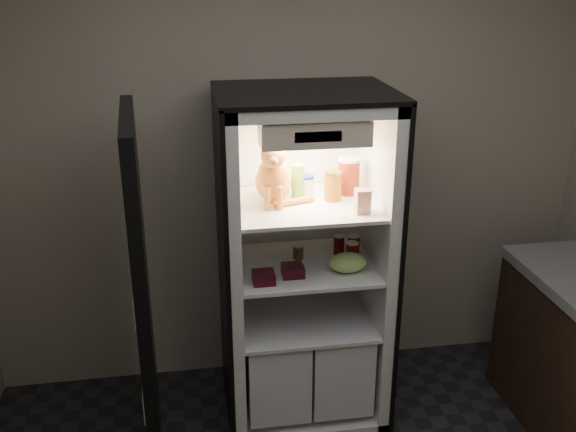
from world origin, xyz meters
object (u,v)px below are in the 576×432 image
soda_can_a (339,245)px  berry_box_right (293,270)px  pepper_jar (349,176)px  grape_bag (348,262)px  tabby_cat (274,177)px  soda_can_b (354,246)px  cream_carton (362,201)px  mayo_tub (306,185)px  condiment_jar (298,252)px  salsa_jar (333,186)px  berry_box_left (264,277)px  refrigerator (302,282)px  parmesan_shaker (298,181)px  soda_can_c (352,253)px

soda_can_a → berry_box_right: size_ratio=0.98×
pepper_jar → grape_bag: (-0.05, -0.24, -0.40)m
tabby_cat → soda_can_b: 0.62m
pepper_jar → cream_carton: bearing=-90.6°
tabby_cat → soda_can_b: size_ratio=3.06×
mayo_tub → cream_carton: (0.23, -0.30, 0.00)m
condiment_jar → salsa_jar: bearing=-15.6°
salsa_jar → berry_box_left: (-0.40, -0.21, -0.40)m
mayo_tub → berry_box_left: (-0.27, -0.30, -0.38)m
mayo_tub → pepper_jar: 0.24m
mayo_tub → berry_box_left: size_ratio=1.01×
mayo_tub → grape_bag: (0.18, -0.25, -0.36)m
tabby_cat → pepper_jar: 0.43m
salsa_jar → condiment_jar: (-0.17, 0.05, -0.39)m
refrigerator → salsa_jar: 0.60m
cream_carton → condiment_jar: (-0.28, 0.25, -0.37)m
soda_can_a → soda_can_b: (0.07, -0.04, 0.01)m
soda_can_a → berry_box_right: 0.37m
salsa_jar → berry_box_left: salsa_jar is taller
berry_box_left → condiment_jar: bearing=48.6°
grape_bag → parmesan_shaker: bearing=136.1°
grape_bag → tabby_cat: bearing=156.2°
refrigerator → soda_can_a: size_ratio=17.08×
refrigerator → condiment_jar: size_ratio=23.42×
pepper_jar → salsa_jar: bearing=-140.4°
parmesan_shaker → soda_can_c: size_ratio=1.46×
refrigerator → soda_can_c: bearing=-23.9°
mayo_tub → tabby_cat: bearing=-155.8°
refrigerator → grape_bag: (0.21, -0.19, 0.20)m
grape_bag → berry_box_left: size_ratio=1.81×
tabby_cat → condiment_jar: (0.14, 0.04, -0.45)m
cream_carton → soda_can_c: cream_carton is taller
mayo_tub → salsa_jar: 0.16m
soda_can_b → salsa_jar: bearing=-170.3°
pepper_jar → tabby_cat: bearing=-169.4°
pepper_jar → berry_box_left: (-0.51, -0.30, -0.42)m
soda_can_b → grape_bag: 0.19m
parmesan_shaker → pepper_jar: size_ratio=0.91×
salsa_jar → soda_can_b: size_ratio=1.27×
parmesan_shaker → pepper_jar: bearing=4.2°
soda_can_c → condiment_jar: bearing=156.7°
tabby_cat → pepper_jar: (0.42, 0.08, -0.04)m
soda_can_b → soda_can_c: (-0.03, -0.09, 0.00)m
berry_box_right → parmesan_shaker: bearing=73.8°
mayo_tub → berry_box_right: (-0.11, -0.25, -0.38)m
refrigerator → pepper_jar: 0.65m
grape_bag → berry_box_left: grape_bag is taller
parmesan_shaker → cream_carton: bearing=-44.4°
mayo_tub → parmesan_shaker: bearing=-151.8°
pepper_jar → soda_can_a: (-0.05, -0.02, -0.40)m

